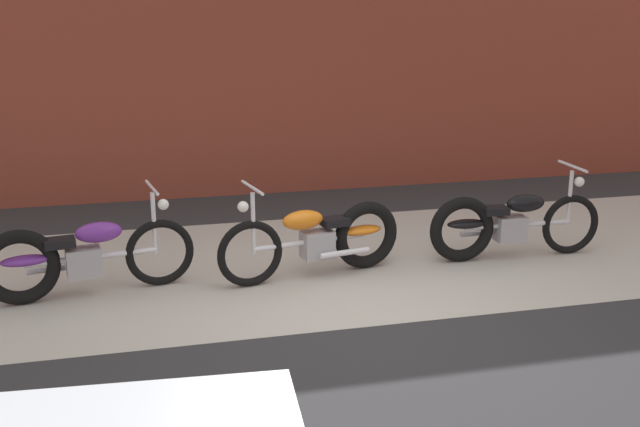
# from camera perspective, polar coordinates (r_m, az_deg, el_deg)

# --- Properties ---
(ground_plane) EXTENTS (80.00, 80.00, 0.00)m
(ground_plane) POSITION_cam_1_polar(r_m,az_deg,el_deg) (6.59, 3.66, -8.67)
(ground_plane) COLOR #2D2D30
(sidewalk_slab) EXTENTS (36.00, 3.50, 0.01)m
(sidewalk_slab) POSITION_cam_1_polar(r_m,az_deg,el_deg) (8.15, -0.02, -3.74)
(sidewalk_slab) COLOR #B2ADA3
(sidewalk_slab) RESTS_ON ground
(brick_building_wall) EXTENTS (36.00, 0.50, 4.85)m
(brick_building_wall) POSITION_cam_1_polar(r_m,az_deg,el_deg) (11.07, -4.42, 14.14)
(brick_building_wall) COLOR brown
(brick_building_wall) RESTS_ON ground
(motorcycle_purple) EXTENTS (2.00, 0.61, 1.03)m
(motorcycle_purple) POSITION_cam_1_polar(r_m,az_deg,el_deg) (7.47, -18.27, -3.21)
(motorcycle_purple) COLOR black
(motorcycle_purple) RESTS_ON ground
(motorcycle_orange) EXTENTS (1.99, 0.66, 1.03)m
(motorcycle_orange) POSITION_cam_1_polar(r_m,az_deg,el_deg) (7.67, 0.32, -1.89)
(motorcycle_orange) COLOR black
(motorcycle_orange) RESTS_ON ground
(motorcycle_black) EXTENTS (2.01, 0.58, 1.03)m
(motorcycle_black) POSITION_cam_1_polar(r_m,az_deg,el_deg) (8.41, 13.91, -0.77)
(motorcycle_black) COLOR black
(motorcycle_black) RESTS_ON ground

